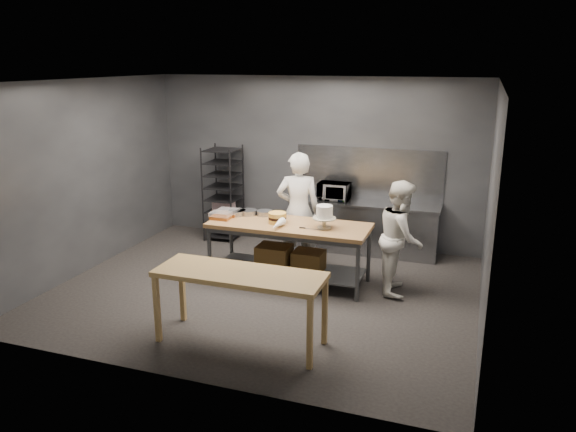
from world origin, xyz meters
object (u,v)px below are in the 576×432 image
at_px(chef_behind, 298,211).
at_px(microwave, 334,191).
at_px(near_counter, 240,279).
at_px(speed_rack, 223,194).
at_px(work_table, 289,246).
at_px(layer_cake, 277,218).
at_px(frosted_cake_stand, 324,214).
at_px(chef_right, 401,237).

bearing_deg(chef_behind, microwave, -122.76).
height_order(near_counter, speed_rack, speed_rack).
relative_size(work_table, microwave, 4.43).
bearing_deg(chef_behind, layer_cake, 63.82).
xyz_separation_m(near_counter, layer_cake, (-0.26, 1.98, 0.19)).
relative_size(speed_rack, frosted_cake_stand, 5.15).
xyz_separation_m(near_counter, chef_right, (1.55, 2.18, 0.01)).
bearing_deg(work_table, chef_right, 6.55).
bearing_deg(frosted_cake_stand, work_table, 174.96).
relative_size(work_table, layer_cake, 8.93).
distance_m(speed_rack, chef_right, 3.80).
bearing_deg(chef_right, near_counter, 137.61).
relative_size(chef_right, frosted_cake_stand, 4.85).
bearing_deg(work_table, layer_cake, -173.70).
xyz_separation_m(microwave, frosted_cake_stand, (0.33, -1.78, 0.08)).
bearing_deg(near_counter, chef_right, 54.70).
bearing_deg(speed_rack, near_counter, -61.83).
distance_m(near_counter, microwave, 3.74).
relative_size(speed_rack, microwave, 3.23).
relative_size(microwave, frosted_cake_stand, 1.59).
height_order(chef_right, microwave, chef_right).
bearing_deg(frosted_cake_stand, near_counter, -103.61).
distance_m(work_table, chef_behind, 0.76).
distance_m(speed_rack, chef_behind, 2.06).
relative_size(chef_right, microwave, 3.04).
height_order(speed_rack, frosted_cake_stand, speed_rack).
xyz_separation_m(near_counter, microwave, (0.15, 3.73, 0.24)).
bearing_deg(work_table, frosted_cake_stand, -5.04).
distance_m(work_table, speed_rack, 2.51).
bearing_deg(speed_rack, chef_behind, -29.12).
relative_size(near_counter, layer_cake, 7.44).
bearing_deg(layer_cake, microwave, 76.93).
relative_size(near_counter, frosted_cake_stand, 5.88).
bearing_deg(near_counter, work_table, 92.47).
bearing_deg(frosted_cake_stand, microwave, 100.33).
bearing_deg(chef_behind, near_counter, 76.15).
bearing_deg(layer_cake, near_counter, -82.46).
height_order(chef_behind, chef_right, chef_behind).
relative_size(chef_behind, chef_right, 1.15).
height_order(work_table, near_counter, work_table).
bearing_deg(layer_cake, chef_behind, 81.03).
xyz_separation_m(chef_behind, frosted_cake_stand, (0.63, -0.70, 0.19)).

